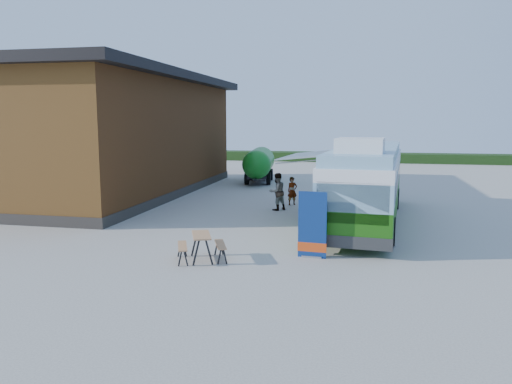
% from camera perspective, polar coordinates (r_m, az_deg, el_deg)
% --- Properties ---
extents(ground, '(100.00, 100.00, 0.00)m').
position_cam_1_polar(ground, '(20.05, -0.66, -5.15)').
color(ground, '#BCB7AD').
rests_on(ground, ground).
extents(barn, '(9.60, 21.20, 7.50)m').
position_cam_1_polar(barn, '(32.60, -15.01, 6.11)').
color(barn, brown).
rests_on(barn, ground).
extents(hedge, '(40.00, 3.00, 1.00)m').
position_cam_1_polar(hedge, '(57.29, 15.81, 3.78)').
color(hedge, '#264419').
rests_on(hedge, ground).
extents(bus, '(3.78, 13.11, 3.97)m').
position_cam_1_polar(bus, '(23.22, 12.58, 1.25)').
color(bus, '#267613').
rests_on(bus, ground).
extents(awning, '(3.30, 4.90, 0.55)m').
position_cam_1_polar(awning, '(23.62, 7.31, 3.90)').
color(awning, white).
rests_on(awning, ground).
extents(banner, '(0.99, 0.24, 2.27)m').
position_cam_1_polar(banner, '(16.98, 6.44, -4.44)').
color(banner, navy).
rests_on(banner, ground).
extents(picnic_table, '(1.95, 1.85, 0.88)m').
position_cam_1_polar(picnic_table, '(16.73, -6.25, -5.59)').
color(picnic_table, tan).
rests_on(picnic_table, ground).
extents(person_a, '(0.68, 0.61, 1.55)m').
position_cam_1_polar(person_a, '(27.45, 4.17, 0.12)').
color(person_a, '#999999').
rests_on(person_a, ground).
extents(person_b, '(1.18, 1.19, 1.94)m').
position_cam_1_polar(person_b, '(25.80, 2.43, 0.04)').
color(person_b, '#999999').
rests_on(person_b, ground).
extents(slurry_tanker, '(2.58, 6.86, 2.54)m').
position_cam_1_polar(slurry_tanker, '(37.33, 0.37, 3.35)').
color(slurry_tanker, '#167A1E').
rests_on(slurry_tanker, ground).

